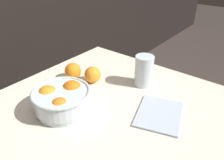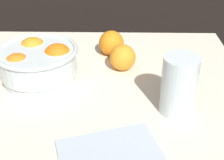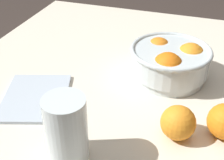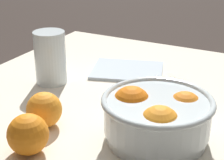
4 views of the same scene
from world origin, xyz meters
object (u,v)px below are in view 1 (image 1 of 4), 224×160
object	(u,v)px
juice_glass	(144,72)
orange_loose_near_bowl	(93,75)
fruit_bowl	(62,99)
orange_loose_front	(73,71)

from	to	relation	value
juice_glass	orange_loose_near_bowl	bearing A→B (deg)	122.45
fruit_bowl	juice_glass	bearing A→B (deg)	-21.69
orange_loose_near_bowl	fruit_bowl	bearing A→B (deg)	-166.22
orange_loose_front	orange_loose_near_bowl	bearing A→B (deg)	-70.07
fruit_bowl	juice_glass	size ratio (longest dim) A/B	1.56
fruit_bowl	orange_loose_near_bowl	world-z (taller)	fruit_bowl
fruit_bowl	orange_loose_near_bowl	bearing A→B (deg)	13.78
juice_glass	orange_loose_near_bowl	distance (m)	0.23
juice_glass	orange_loose_front	size ratio (longest dim) A/B	1.80
fruit_bowl	orange_loose_front	bearing A→B (deg)	37.80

